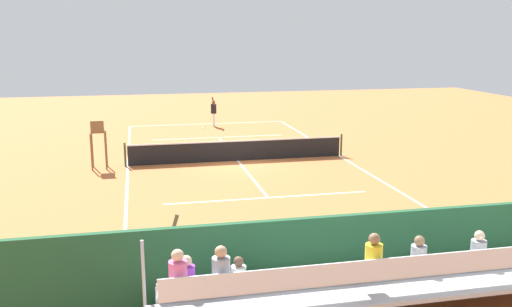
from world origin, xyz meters
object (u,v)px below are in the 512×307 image
umpire_chair (98,139)px  tennis_player (214,111)px  bleacher_stand (371,288)px  tennis_net (238,150)px  line_judge (177,257)px  courtside_bench (420,256)px  tennis_ball_near (222,137)px  tennis_racket (203,127)px  equipment_bag (356,279)px

umpire_chair → tennis_player: umpire_chair is taller
bleacher_stand → tennis_net: bearing=-90.7°
bleacher_stand → umpire_chair: size_ratio=4.23×
line_judge → umpire_chair: bearing=-79.4°
tennis_net → umpire_chair: (6.20, 0.18, 0.81)m
line_judge → tennis_player: bearing=-100.0°
bleacher_stand → courtside_bench: 3.10m
tennis_player → tennis_ball_near: (0.06, 3.74, -0.98)m
bleacher_stand → tennis_racket: bleacher_stand is taller
tennis_net → courtside_bench: (-2.04, 13.27, 0.06)m
tennis_ball_near → line_judge: size_ratio=0.03×
bleacher_stand → tennis_ball_near: bearing=-91.1°
bleacher_stand → umpire_chair: bearing=-68.5°
umpire_chair → tennis_racket: (-5.76, -9.79, -1.30)m
courtside_bench → tennis_net: bearing=-81.3°
courtside_bench → equipment_bag: (1.69, 0.13, -0.38)m
tennis_player → tennis_racket: 1.24m
umpire_chair → tennis_net: bearing=-178.3°
tennis_ball_near → bleacher_stand: bearing=88.9°
umpire_chair → tennis_ball_near: size_ratio=32.42×
bleacher_stand → courtside_bench: (-2.24, -2.11, -0.40)m
tennis_net → bleacher_stand: 15.39m
tennis_player → equipment_bag: bearing=90.2°
tennis_net → tennis_racket: bearing=-87.4°
tennis_player → courtside_bench: bearing=94.4°
equipment_bag → line_judge: size_ratio=0.47×
line_judge → equipment_bag: bearing=176.8°
tennis_racket → umpire_chair: bearing=59.5°
tennis_ball_near → line_judge: (3.97, 19.25, 0.98)m
umpire_chair → tennis_player: bearing=-122.9°
tennis_net → equipment_bag: tennis_net is taller
tennis_player → tennis_ball_near: bearing=89.1°
umpire_chair → equipment_bag: size_ratio=2.38×
bleacher_stand → tennis_player: size_ratio=4.70×
tennis_player → line_judge: (4.03, 22.99, 0.00)m
tennis_racket → line_judge: bearing=81.7°
equipment_bag → tennis_ball_near: bearing=-89.6°
courtside_bench → tennis_racket: size_ratio=3.08×
tennis_net → line_judge: (3.77, 13.17, 0.51)m
umpire_chair → tennis_racket: umpire_chair is taller
bleacher_stand → tennis_ball_near: size_ratio=137.27×
tennis_racket → tennis_ball_near: size_ratio=8.86×
tennis_net → courtside_bench: 13.43m
equipment_bag → tennis_ball_near: 19.48m
bleacher_stand → courtside_bench: bleacher_stand is taller
tennis_player → tennis_ball_near: size_ratio=29.18×
tennis_ball_near → line_judge: line_judge is taller
line_judge → tennis_net: bearing=-106.0°
tennis_ball_near → umpire_chair: bearing=44.4°
tennis_net → umpire_chair: size_ratio=4.81×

